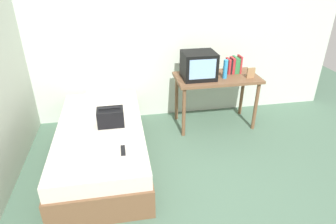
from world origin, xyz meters
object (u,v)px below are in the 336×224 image
Objects in this scene: desk at (217,83)px; pillow at (103,96)px; handbag at (111,117)px; picture_frame at (251,73)px; book_row at (234,65)px; water_bottle at (225,69)px; magazine at (80,147)px; bed at (102,144)px; remote_dark at (123,150)px; tv at (199,65)px.

desk is 1.59m from pillow.
picture_frame is at bearing 14.48° from handbag.
pillow is (-1.86, -0.06, -0.31)m from book_row.
magazine is (-1.87, -0.96, -0.39)m from water_bottle.
magazine is (-0.19, -0.40, 0.25)m from bed.
remote_dark is (-1.37, -1.19, -0.16)m from desk.
remote_dark reaches higher than bed.
book_row reaches higher than pillow.
picture_frame reaches higher than desk.
water_bottle is (1.69, 0.56, 0.64)m from bed.
water_bottle is at bearing 170.75° from picture_frame.
book_row is 1.68× the size of picture_frame.
desk reaches higher than bed.
handbag is (-1.55, -0.55, -0.29)m from water_bottle.
book_row is 0.30m from picture_frame.
book_row reaches higher than remote_dark.
pillow is (-1.66, 0.14, -0.33)m from water_bottle.
handbag reaches higher than bed.
pillow is at bearing -178.22° from book_row.
picture_frame is 2.10m from remote_dark.
desk is at bearing -1.93° from pillow.
book_row is 0.81× the size of handbag.
remote_dark is at bearing -80.01° from pillow.
bed is at bearing -158.22° from desk.
water_bottle is at bearing 27.11° from magazine.
bed is at bearing 64.97° from magazine.
bed is 8.25× the size of book_row.
water_bottle is (0.08, -0.08, 0.23)m from desk.
tv reaches higher than desk.
water_bottle is 1.07× the size of book_row.
water_bottle is 0.89× the size of magazine.
water_bottle reaches higher than picture_frame.
tv is (-0.28, -0.02, 0.28)m from desk.
tv is 1.36m from pillow.
tv is 1.39m from handbag.
book_row is 0.57× the size of pillow.
tv is 3.04× the size of picture_frame.
desk reaches higher than pillow.
water_bottle is at bearing 19.45° from handbag.
tv is at bearing 169.29° from water_bottle.
picture_frame is 2.42m from magazine.
water_bottle is at bearing 18.40° from bed.
picture_frame is at bearing -5.47° from pillow.
magazine is 0.46m from remote_dark.
bed is 1.78m from desk.
book_row is at bearing 121.19° from picture_frame.
book_row is at bearing 44.28° from water_bottle.
picture_frame reaches higher than magazine.
tv is 1.52× the size of magazine.
handbag is at bearing -157.05° from book_row.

